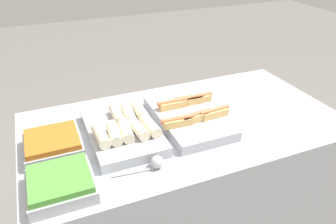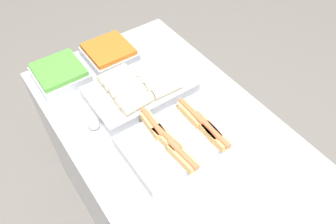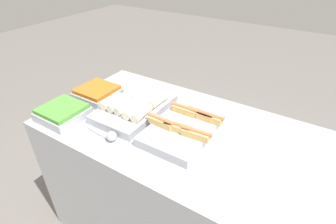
# 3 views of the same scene
# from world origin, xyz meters

# --- Properties ---
(ground_plane) EXTENTS (12.00, 12.00, 0.00)m
(ground_plane) POSITION_xyz_m (0.00, 0.00, 0.00)
(ground_plane) COLOR slate
(counter) EXTENTS (1.60, 0.85, 0.91)m
(counter) POSITION_xyz_m (0.00, 0.00, 0.46)
(counter) COLOR #A8AAB2
(counter) RESTS_ON ground_plane
(tray_hotdogs) EXTENTS (0.36, 0.51, 0.10)m
(tray_hotdogs) POSITION_xyz_m (0.02, 0.00, 0.95)
(tray_hotdogs) COLOR #A8AAB2
(tray_hotdogs) RESTS_ON counter
(tray_wraps) EXTENTS (0.31, 0.48, 0.10)m
(tray_wraps) POSITION_xyz_m (-0.32, -0.01, 0.95)
(tray_wraps) COLOR #A8AAB2
(tray_wraps) RESTS_ON counter
(tray_side_front) EXTENTS (0.24, 0.24, 0.07)m
(tray_side_front) POSITION_xyz_m (-0.64, -0.27, 0.95)
(tray_side_front) COLOR #A8AAB2
(tray_side_front) RESTS_ON counter
(tray_side_back) EXTENTS (0.24, 0.24, 0.07)m
(tray_side_back) POSITION_xyz_m (-0.64, 0.01, 0.95)
(tray_side_back) COLOR #A8AAB2
(tray_side_back) RESTS_ON counter
(serving_spoon_near) EXTENTS (0.22, 0.05, 0.05)m
(serving_spoon_near) POSITION_xyz_m (-0.27, -0.28, 0.94)
(serving_spoon_near) COLOR #B2B5BA
(serving_spoon_near) RESTS_ON counter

